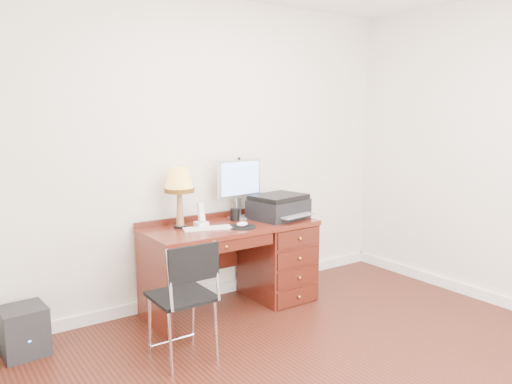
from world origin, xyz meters
TOP-DOWN VIEW (x-y plane):
  - ground at (0.00, 0.00)m, footprint 4.00×4.00m
  - room_shell at (0.00, 0.63)m, footprint 4.00×4.00m
  - desk at (0.32, 1.40)m, footprint 1.50×0.67m
  - monitor at (0.21, 1.59)m, footprint 0.46×0.17m
  - keyboard at (-0.25, 1.36)m, footprint 0.41×0.22m
  - mouse_pad at (0.02, 1.25)m, footprint 0.23×0.23m
  - printer at (0.50, 1.37)m, footprint 0.55×0.46m
  - leg_lamp at (-0.42, 1.53)m, footprint 0.25×0.25m
  - phone at (-0.25, 1.47)m, footprint 0.10×0.10m
  - pen_cup at (0.11, 1.51)m, footprint 0.09×0.09m
  - chair at (-0.77, 0.74)m, footprint 0.40×0.41m
  - equipment_box at (-1.67, 1.50)m, footprint 0.32×0.32m

SIDE VIEW (x-z plane):
  - ground at x=0.00m, z-range 0.00..0.00m
  - room_shell at x=0.00m, z-range -1.95..2.05m
  - equipment_box at x=-1.67m, z-range 0.00..0.35m
  - desk at x=0.32m, z-range 0.04..0.79m
  - chair at x=-0.77m, z-range 0.09..0.95m
  - keyboard at x=-0.25m, z-range 0.75..0.77m
  - mouse_pad at x=0.02m, z-range 0.74..0.79m
  - pen_cup at x=0.11m, z-range 0.75..0.86m
  - phone at x=-0.25m, z-range 0.71..0.91m
  - printer at x=0.50m, z-range 0.75..0.97m
  - monitor at x=0.21m, z-range 0.82..1.35m
  - leg_lamp at x=-0.42m, z-range 0.87..1.38m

